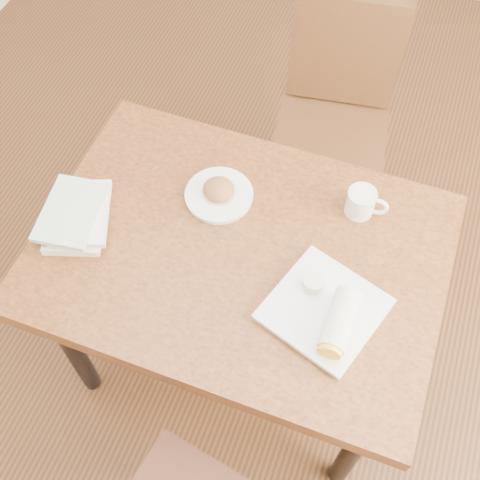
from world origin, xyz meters
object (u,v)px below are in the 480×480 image
(coffee_mug, at_px, (362,202))
(plate_burrito, at_px, (329,313))
(chair_far, at_px, (335,109))
(plate_scone, at_px, (219,193))
(table, at_px, (240,265))
(book_stack, at_px, (77,215))

(coffee_mug, bearing_deg, plate_burrito, -89.16)
(chair_far, bearing_deg, plate_scone, -106.57)
(table, bearing_deg, coffee_mug, 41.06)
(coffee_mug, bearing_deg, plate_scone, -166.58)
(coffee_mug, bearing_deg, chair_far, 109.70)
(book_stack, bearing_deg, table, 8.83)
(chair_far, distance_m, plate_scone, 0.73)
(chair_far, relative_size, book_stack, 3.40)
(table, xyz_separation_m, chair_far, (0.08, 0.82, -0.12))
(plate_scone, bearing_deg, table, -50.84)
(plate_scone, height_order, plate_burrito, plate_burrito)
(coffee_mug, bearing_deg, book_stack, -157.03)
(chair_far, bearing_deg, plate_burrito, -77.32)
(table, xyz_separation_m, plate_burrito, (0.29, -0.12, 0.11))
(coffee_mug, xyz_separation_m, book_stack, (-0.75, -0.32, -0.01))
(chair_far, distance_m, plate_burrito, 0.99)
(chair_far, relative_size, plate_scone, 4.68)
(table, xyz_separation_m, book_stack, (-0.47, -0.07, 0.12))
(plate_scone, relative_size, plate_burrito, 0.59)
(plate_scone, distance_m, coffee_mug, 0.42)
(plate_burrito, height_order, book_stack, plate_burrito)
(table, relative_size, plate_burrito, 3.31)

